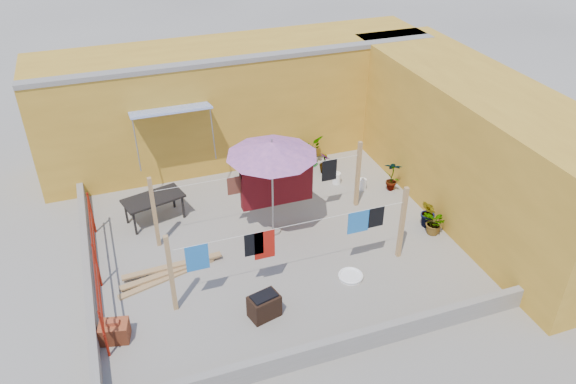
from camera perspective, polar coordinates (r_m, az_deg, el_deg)
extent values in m
plane|color=#9E998E|center=(13.08, -1.55, -5.15)|extent=(80.00, 80.00, 0.00)
cube|color=gold|center=(16.33, -5.19, 9.29)|extent=(11.00, 2.40, 3.20)
cube|color=gray|center=(14.82, -4.39, 13.33)|extent=(11.00, 0.35, 0.12)
cube|color=#2D51B2|center=(14.32, -11.87, 8.14)|extent=(2.00, 0.79, 0.22)
cylinder|color=gray|center=(14.19, -15.11, 4.54)|extent=(0.03, 0.30, 1.28)
cylinder|color=gray|center=(14.39, -7.61, 5.83)|extent=(0.03, 0.30, 1.28)
cube|color=gold|center=(14.42, 18.44, 4.42)|extent=(2.40, 9.00, 3.20)
cube|color=gray|center=(10.47, 4.81, -15.47)|extent=(8.30, 0.16, 0.44)
cube|color=gray|center=(12.59, -19.66, -7.85)|extent=(0.16, 7.30, 0.44)
cylinder|color=maroon|center=(10.70, -18.17, -13.56)|extent=(0.05, 0.05, 1.10)
cylinder|color=maroon|center=(12.22, -18.83, -7.05)|extent=(0.05, 0.05, 1.10)
cylinder|color=maroon|center=(13.86, -19.33, -2.03)|extent=(0.05, 0.05, 1.10)
cylinder|color=maroon|center=(11.92, -19.25, -5.19)|extent=(0.04, 4.20, 0.04)
cylinder|color=maroon|center=(12.19, -18.87, -6.87)|extent=(0.04, 4.20, 0.04)
cube|color=tan|center=(11.06, -11.80, -8.15)|extent=(0.09, 0.09, 1.80)
cube|color=tan|center=(12.40, 11.51, -3.10)|extent=(0.09, 0.09, 1.80)
cube|color=tan|center=(14.00, 7.12, 1.79)|extent=(0.09, 0.09, 1.80)
cube|color=tan|center=(12.83, -13.43, -2.05)|extent=(0.09, 0.09, 1.80)
cylinder|color=silver|center=(11.15, 0.60, -3.37)|extent=(5.00, 0.01, 0.01)
cylinder|color=silver|center=(12.90, -2.76, 2.02)|extent=(5.00, 0.01, 0.01)
cube|color=#540E12|center=(13.23, -1.14, 0.66)|extent=(1.74, 0.22, 0.98)
cube|color=black|center=(13.56, 4.22, 2.22)|extent=(0.38, 0.02, 0.56)
cube|color=brown|center=(12.89, -5.28, 0.69)|extent=(0.42, 0.02, 0.45)
cube|color=#2169B7|center=(10.94, -9.21, -6.61)|extent=(0.45, 0.02, 0.60)
cube|color=black|center=(11.10, -3.49, -5.31)|extent=(0.39, 0.02, 0.53)
cube|color=#AB170D|center=(11.19, -2.39, -5.37)|extent=(0.42, 0.02, 0.67)
cube|color=#2169B7|center=(11.79, 7.16, -3.03)|extent=(0.48, 0.02, 0.53)
cube|color=black|center=(11.94, 8.94, -2.54)|extent=(0.35, 0.02, 0.48)
cylinder|color=gray|center=(13.40, -1.51, -3.92)|extent=(0.37, 0.37, 0.06)
cylinder|color=gray|center=(12.76, -1.58, 0.23)|extent=(0.05, 0.05, 2.35)
cone|color=#C76BA5|center=(12.23, -1.66, 4.41)|extent=(2.53, 2.53, 0.33)
cylinder|color=gray|center=(12.15, -1.67, 5.18)|extent=(0.04, 0.04, 0.10)
cube|color=black|center=(13.83, -13.54, -0.64)|extent=(1.55, 1.05, 0.05)
cube|color=black|center=(13.62, -15.29, -3.12)|extent=(0.05, 0.05, 0.62)
cube|color=black|center=(14.08, -16.13, -2.01)|extent=(0.05, 0.05, 0.62)
cube|color=black|center=(13.96, -10.61, -1.50)|extent=(0.05, 0.05, 0.62)
cube|color=black|center=(14.40, -11.57, -0.47)|extent=(0.05, 0.05, 0.62)
cube|color=#AB4927|center=(11.21, -17.22, -13.39)|extent=(0.60, 0.49, 0.39)
cube|color=#AC4328|center=(11.05, -17.41, -12.55)|extent=(0.26, 0.17, 0.08)
cube|color=tan|center=(12.36, -12.15, -8.51)|extent=(2.12, 0.73, 0.04)
cube|color=tan|center=(12.42, -11.90, -7.93)|extent=(2.15, 0.55, 0.04)
cube|color=tan|center=(12.49, -11.65, -7.35)|extent=(2.17, 0.25, 0.04)
cube|color=black|center=(11.14, -2.43, -11.52)|extent=(0.67, 0.53, 0.49)
cube|color=black|center=(10.96, -2.46, -10.53)|extent=(0.55, 0.41, 0.04)
cylinder|color=white|center=(12.17, 6.37, -8.54)|extent=(0.51, 0.51, 0.07)
torus|color=white|center=(12.15, 6.38, -8.43)|extent=(0.54, 0.54, 0.06)
cylinder|color=white|center=(15.06, 7.56, 0.80)|extent=(0.22, 0.22, 0.30)
cylinder|color=white|center=(14.97, 7.60, 1.34)|extent=(0.06, 0.06, 0.05)
cylinder|color=white|center=(15.24, 4.95, 1.42)|extent=(0.23, 0.23, 0.31)
cylinder|color=white|center=(15.15, 4.98, 1.99)|extent=(0.06, 0.06, 0.05)
torus|color=#186D26|center=(16.19, 2.08, 2.97)|extent=(0.55, 0.55, 0.04)
torus|color=#186D26|center=(16.17, 2.08, 3.10)|extent=(0.46, 0.46, 0.04)
imported|color=#205017|center=(15.99, 2.04, 4.22)|extent=(1.00, 0.98, 0.85)
imported|color=#205017|center=(15.65, 3.78, 2.94)|extent=(0.38, 0.38, 0.59)
imported|color=#205017|center=(15.01, 10.56, 1.68)|extent=(0.56, 0.52, 0.88)
imported|color=#205017|center=(13.77, 14.09, -2.14)|extent=(0.42, 0.48, 0.77)
imported|color=#205017|center=(13.61, 14.71, -3.06)|extent=(0.54, 0.61, 0.62)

